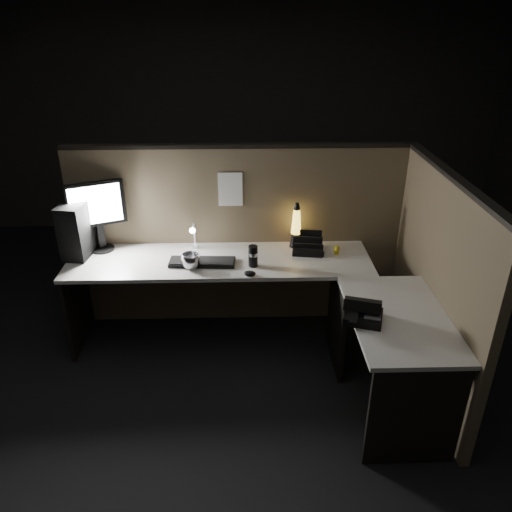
{
  "coord_description": "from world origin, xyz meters",
  "views": [
    {
      "loc": [
        0.03,
        -2.78,
        2.46
      ],
      "look_at": [
        0.12,
        0.35,
        0.88
      ],
      "focal_mm": 35.0,
      "sensor_mm": 36.0,
      "label": 1
    }
  ],
  "objects_px": {
    "keyboard": "(202,262)",
    "desk_phone": "(363,312)",
    "pc_tower": "(79,227)",
    "lava_lamp": "(296,229)",
    "monitor": "(97,210)"
  },
  "relations": [
    {
      "from": "keyboard",
      "to": "desk_phone",
      "type": "height_order",
      "value": "desk_phone"
    },
    {
      "from": "keyboard",
      "to": "lava_lamp",
      "type": "xyz_separation_m",
      "value": [
        0.73,
        0.28,
        0.14
      ]
    },
    {
      "from": "desk_phone",
      "to": "keyboard",
      "type": "bearing_deg",
      "value": 160.68
    },
    {
      "from": "pc_tower",
      "to": "monitor",
      "type": "bearing_deg",
      "value": 25.36
    },
    {
      "from": "lava_lamp",
      "to": "monitor",
      "type": "bearing_deg",
      "value": -179.89
    },
    {
      "from": "keyboard",
      "to": "desk_phone",
      "type": "xyz_separation_m",
      "value": [
        1.03,
        -0.77,
        0.04
      ]
    },
    {
      "from": "pc_tower",
      "to": "lava_lamp",
      "type": "bearing_deg",
      "value": 9.38
    },
    {
      "from": "monitor",
      "to": "desk_phone",
      "type": "relative_size",
      "value": 2.02
    },
    {
      "from": "desk_phone",
      "to": "lava_lamp",
      "type": "bearing_deg",
      "value": 123.62
    },
    {
      "from": "pc_tower",
      "to": "desk_phone",
      "type": "xyz_separation_m",
      "value": [
        1.98,
        -1.0,
        -0.16
      ]
    },
    {
      "from": "keyboard",
      "to": "desk_phone",
      "type": "relative_size",
      "value": 1.79
    },
    {
      "from": "desk_phone",
      "to": "pc_tower",
      "type": "bearing_deg",
      "value": 170.55
    },
    {
      "from": "lava_lamp",
      "to": "desk_phone",
      "type": "relative_size",
      "value": 1.34
    },
    {
      "from": "pc_tower",
      "to": "desk_phone",
      "type": "bearing_deg",
      "value": -19.05
    },
    {
      "from": "keyboard",
      "to": "lava_lamp",
      "type": "height_order",
      "value": "lava_lamp"
    }
  ]
}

